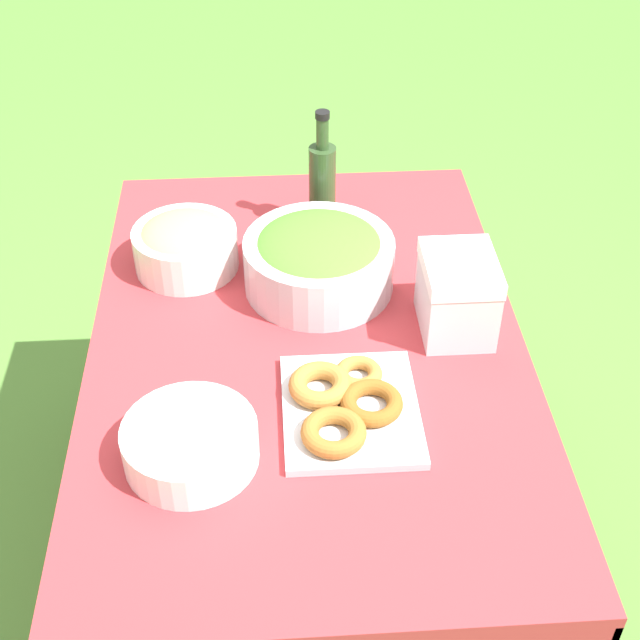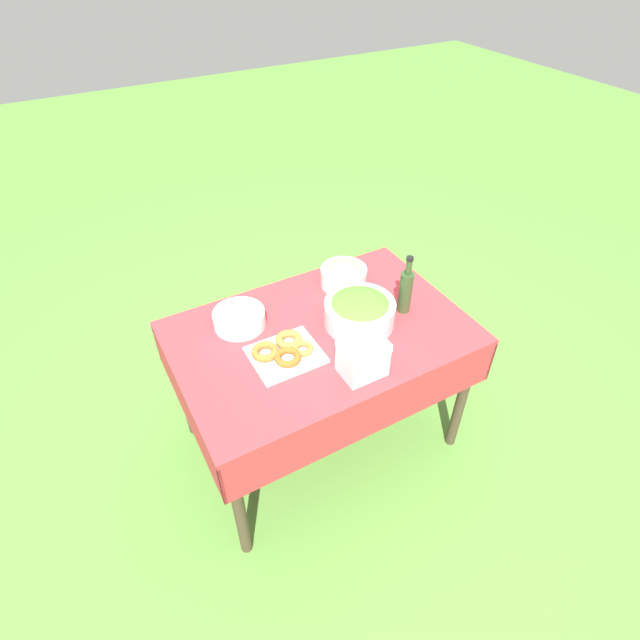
{
  "view_description": "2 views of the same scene",
  "coord_description": "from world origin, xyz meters",
  "px_view_note": "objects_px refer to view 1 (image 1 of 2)",
  "views": [
    {
      "loc": [
        -1.32,
        0.06,
        1.9
      ],
      "look_at": [
        0.03,
        -0.03,
        0.78
      ],
      "focal_mm": 50.0,
      "sensor_mm": 36.0,
      "label": 1
    },
    {
      "loc": [
        -0.8,
        -1.42,
        2.21
      ],
      "look_at": [
        -0.02,
        -0.03,
        0.85
      ],
      "focal_mm": 28.0,
      "sensor_mm": 36.0,
      "label": 2
    }
  ],
  "objects_px": {
    "pasta_bowl": "(185,244)",
    "donut_platter": "(346,405)",
    "salad_bowl": "(319,259)",
    "cooler_box": "(457,294)",
    "olive_oil_bottle": "(322,184)",
    "plate_stack": "(190,444)"
  },
  "relations": [
    {
      "from": "donut_platter",
      "to": "plate_stack",
      "type": "bearing_deg",
      "value": 108.23
    },
    {
      "from": "olive_oil_bottle",
      "to": "pasta_bowl",
      "type": "bearing_deg",
      "value": 114.33
    },
    {
      "from": "salad_bowl",
      "to": "plate_stack",
      "type": "distance_m",
      "value": 0.53
    },
    {
      "from": "olive_oil_bottle",
      "to": "salad_bowl",
      "type": "bearing_deg",
      "value": 174.39
    },
    {
      "from": "olive_oil_bottle",
      "to": "cooler_box",
      "type": "height_order",
      "value": "olive_oil_bottle"
    },
    {
      "from": "pasta_bowl",
      "to": "cooler_box",
      "type": "bearing_deg",
      "value": -114.11
    },
    {
      "from": "pasta_bowl",
      "to": "plate_stack",
      "type": "height_order",
      "value": "pasta_bowl"
    },
    {
      "from": "salad_bowl",
      "to": "donut_platter",
      "type": "distance_m",
      "value": 0.38
    },
    {
      "from": "salad_bowl",
      "to": "olive_oil_bottle",
      "type": "distance_m",
      "value": 0.23
    },
    {
      "from": "salad_bowl",
      "to": "pasta_bowl",
      "type": "distance_m",
      "value": 0.3
    },
    {
      "from": "salad_bowl",
      "to": "cooler_box",
      "type": "bearing_deg",
      "value": -120.47
    },
    {
      "from": "pasta_bowl",
      "to": "donut_platter",
      "type": "bearing_deg",
      "value": -146.97
    },
    {
      "from": "pasta_bowl",
      "to": "donut_platter",
      "type": "height_order",
      "value": "pasta_bowl"
    },
    {
      "from": "donut_platter",
      "to": "cooler_box",
      "type": "bearing_deg",
      "value": -46.0
    },
    {
      "from": "salad_bowl",
      "to": "cooler_box",
      "type": "xyz_separation_m",
      "value": [
        -0.15,
        -0.26,
        0.01
      ]
    },
    {
      "from": "pasta_bowl",
      "to": "plate_stack",
      "type": "relative_size",
      "value": 0.97
    },
    {
      "from": "salad_bowl",
      "to": "pasta_bowl",
      "type": "height_order",
      "value": "salad_bowl"
    },
    {
      "from": "pasta_bowl",
      "to": "olive_oil_bottle",
      "type": "xyz_separation_m",
      "value": [
        0.14,
        -0.3,
        0.06
      ]
    },
    {
      "from": "plate_stack",
      "to": "olive_oil_bottle",
      "type": "bearing_deg",
      "value": -21.04
    },
    {
      "from": "pasta_bowl",
      "to": "cooler_box",
      "type": "xyz_separation_m",
      "value": [
        -0.24,
        -0.54,
        0.02
      ]
    },
    {
      "from": "pasta_bowl",
      "to": "olive_oil_bottle",
      "type": "distance_m",
      "value": 0.34
    },
    {
      "from": "donut_platter",
      "to": "cooler_box",
      "type": "height_order",
      "value": "cooler_box"
    }
  ]
}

